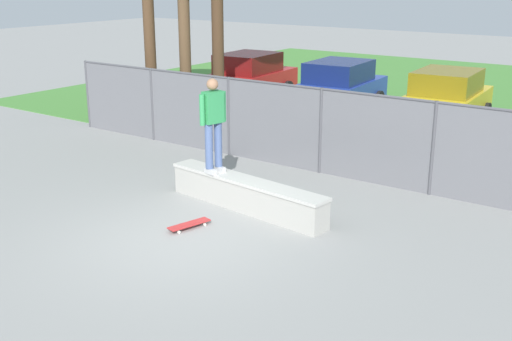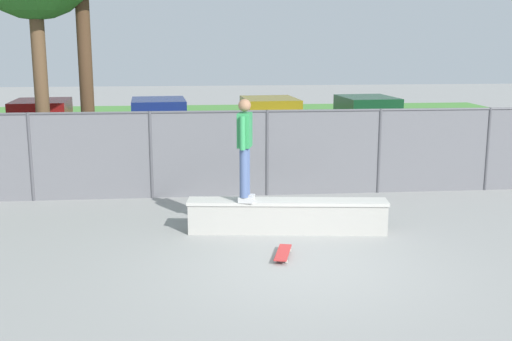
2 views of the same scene
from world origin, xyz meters
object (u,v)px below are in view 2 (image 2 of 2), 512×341
at_px(car_yellow, 270,125).
at_px(car_green, 368,123).
at_px(car_blue, 159,126).
at_px(car_red, 42,128).
at_px(skateboarder, 245,145).
at_px(concrete_ledge, 287,216).
at_px(skateboard, 283,253).

xyz_separation_m(car_yellow, car_green, (3.14, 0.16, 0.00)).
bearing_deg(car_blue, car_red, -179.38).
distance_m(skateboarder, car_blue, 8.77).
height_order(concrete_ledge, car_red, car_red).
xyz_separation_m(skateboarder, car_red, (-5.42, 8.48, -0.77)).
xyz_separation_m(car_red, car_yellow, (6.92, 0.05, 0.00)).
relative_size(car_red, car_green, 1.00).
relative_size(car_blue, car_green, 1.00).
bearing_deg(car_yellow, concrete_ledge, -94.93).
bearing_deg(skateboard, car_green, 67.56).
bearing_deg(skateboarder, car_yellow, 80.02).
height_order(skateboard, car_red, car_red).
bearing_deg(car_green, skateboard, -112.44).
height_order(skateboard, car_blue, car_blue).
distance_m(car_red, car_green, 10.06).
xyz_separation_m(concrete_ledge, skateboarder, (-0.77, -0.00, 1.31)).
xyz_separation_m(concrete_ledge, car_red, (-6.18, 8.48, 0.54)).
bearing_deg(concrete_ledge, car_yellow, 85.07).
bearing_deg(concrete_ledge, car_green, 65.96).
distance_m(concrete_ledge, car_green, 9.53).
relative_size(car_blue, car_yellow, 1.00).
height_order(skateboard, car_yellow, car_yellow).
xyz_separation_m(concrete_ledge, car_yellow, (0.74, 8.53, 0.54)).
height_order(skateboarder, car_blue, skateboarder).
relative_size(car_yellow, car_green, 1.00).
bearing_deg(concrete_ledge, skateboard, -101.24).
bearing_deg(car_red, skateboarder, -57.43).
relative_size(concrete_ledge, car_blue, 0.84).
relative_size(skateboarder, car_green, 0.42).
height_order(skateboarder, skateboard, skateboarder).
xyz_separation_m(skateboard, car_green, (4.14, 10.03, 0.77)).
height_order(concrete_ledge, skateboarder, skateboarder).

